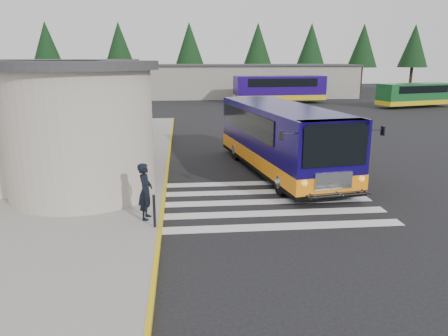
{
  "coord_description": "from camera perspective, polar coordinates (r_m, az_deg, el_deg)",
  "views": [
    {
      "loc": [
        -3.32,
        -15.55,
        5.06
      ],
      "look_at": [
        -1.86,
        -0.5,
        1.22
      ],
      "focal_mm": 35.0,
      "sensor_mm": 36.0,
      "label": 1
    }
  ],
  "objects": [
    {
      "name": "station_building",
      "position": [
        23.82,
        -24.1,
        7.0
      ],
      "size": [
        12.7,
        18.7,
        4.8
      ],
      "color": "#B7AA9B",
      "rests_on": "ground"
    },
    {
      "name": "sidewalk",
      "position": [
        20.96,
        -21.07,
        -0.49
      ],
      "size": [
        10.0,
        34.0,
        0.15
      ],
      "primitive_type": "cube",
      "color": "gray",
      "rests_on": "ground"
    },
    {
      "name": "crosswalk",
      "position": [
        15.84,
        5.03,
        -4.42
      ],
      "size": [
        8.0,
        5.35,
        0.01
      ],
      "color": "silver",
      "rests_on": "ground"
    },
    {
      "name": "ground",
      "position": [
        16.69,
        6.23,
        -3.5
      ],
      "size": [
        140.0,
        140.0,
        0.0
      ],
      "primitive_type": "plane",
      "color": "black",
      "rests_on": "ground"
    },
    {
      "name": "tree_line",
      "position": [
        66.27,
        2.92,
        15.7
      ],
      "size": [
        58.4,
        4.4,
        10.0
      ],
      "color": "black",
      "rests_on": "ground"
    },
    {
      "name": "depot_building",
      "position": [
        58.37,
        3.74,
        11.31
      ],
      "size": [
        26.4,
        8.4,
        4.2
      ],
      "color": "gray",
      "rests_on": "ground"
    },
    {
      "name": "pedestrian_a",
      "position": [
        13.73,
        -10.23,
        -3.01
      ],
      "size": [
        0.5,
        0.7,
        1.78
      ],
      "primitive_type": "imported",
      "rotation": [
        0.0,
        0.0,
        1.45
      ],
      "color": "black",
      "rests_on": "sidewalk"
    },
    {
      "name": "curb_strip",
      "position": [
        20.19,
        -7.43,
        -0.16
      ],
      "size": [
        0.12,
        34.0,
        0.16
      ],
      "primitive_type": "cube",
      "color": "gold",
      "rests_on": "ground"
    },
    {
      "name": "pedestrian_b",
      "position": [
        15.45,
        -18.47,
        -1.53
      ],
      "size": [
        1.11,
        1.11,
        1.82
      ],
      "primitive_type": "imported",
      "rotation": [
        0.0,
        0.0,
        -0.79
      ],
      "color": "black",
      "rests_on": "sidewalk"
    },
    {
      "name": "transit_bus",
      "position": [
        19.72,
        7.43,
        3.52
      ],
      "size": [
        4.82,
        10.91,
        3.0
      ],
      "rotation": [
        0.0,
        0.0,
        0.16
      ],
      "color": "#10064F",
      "rests_on": "ground"
    },
    {
      "name": "bollard",
      "position": [
        13.12,
        -9.1,
        -5.58
      ],
      "size": [
        0.08,
        0.08,
        1.0
      ],
      "primitive_type": "cylinder",
      "color": "black",
      "rests_on": "sidewalk"
    },
    {
      "name": "far_bus_a",
      "position": [
        50.6,
        7.23,
        10.33
      ],
      "size": [
        10.36,
        3.52,
        2.63
      ],
      "rotation": [
        0.0,
        0.0,
        1.64
      ],
      "color": "#1D0860",
      "rests_on": "ground"
    },
    {
      "name": "far_bus_b",
      "position": [
        50.06,
        23.69,
        8.85
      ],
      "size": [
        8.57,
        4.44,
        2.13
      ],
      "rotation": [
        0.0,
        0.0,
        1.84
      ],
      "color": "#165324",
      "rests_on": "ground"
    }
  ]
}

